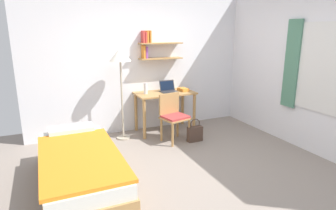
% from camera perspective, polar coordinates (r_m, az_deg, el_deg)
% --- Properties ---
extents(ground_plane, '(5.28, 5.28, 0.00)m').
position_cam_1_polar(ground_plane, '(4.10, 5.44, -12.99)').
color(ground_plane, gray).
extents(wall_back, '(4.40, 0.27, 2.60)m').
position_cam_1_polar(wall_back, '(5.51, -4.61, 8.48)').
color(wall_back, white).
rests_on(wall_back, ground_plane).
extents(wall_right, '(0.10, 4.40, 2.60)m').
position_cam_1_polar(wall_right, '(4.99, 26.68, 6.29)').
color(wall_right, white).
rests_on(wall_right, ground_plane).
extents(bed, '(0.90, 2.01, 0.54)m').
position_cam_1_polar(bed, '(3.79, -17.01, -11.98)').
color(bed, '#B2844C').
rests_on(bed, ground_plane).
extents(desk, '(1.10, 0.58, 0.76)m').
position_cam_1_polar(desk, '(5.43, -0.62, 1.10)').
color(desk, '#B2844C').
rests_on(desk, ground_plane).
extents(desk_chair, '(0.51, 0.48, 0.83)m').
position_cam_1_polar(desk_chair, '(4.99, 1.06, -1.99)').
color(desk_chair, '#B2844C').
rests_on(desk_chair, ground_plane).
extents(standing_lamp, '(0.36, 0.36, 1.61)m').
position_cam_1_polar(standing_lamp, '(4.97, -9.42, 8.72)').
color(standing_lamp, '#B2A893').
rests_on(standing_lamp, ground_plane).
extents(laptop, '(0.30, 0.22, 0.21)m').
position_cam_1_polar(laptop, '(5.46, -0.02, 3.23)').
color(laptop, '#2D2D33').
rests_on(laptop, desk).
extents(water_bottle, '(0.07, 0.07, 0.20)m').
position_cam_1_polar(water_bottle, '(5.27, -4.46, 3.28)').
color(water_bottle, silver).
rests_on(water_bottle, desk).
extents(book_stack, '(0.17, 0.25, 0.05)m').
position_cam_1_polar(book_stack, '(5.54, 3.03, 3.09)').
color(book_stack, orange).
rests_on(book_stack, desk).
extents(handbag, '(0.27, 0.11, 0.41)m').
position_cam_1_polar(handbag, '(5.07, 5.33, -5.59)').
color(handbag, '#4C382D').
rests_on(handbag, ground_plane).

